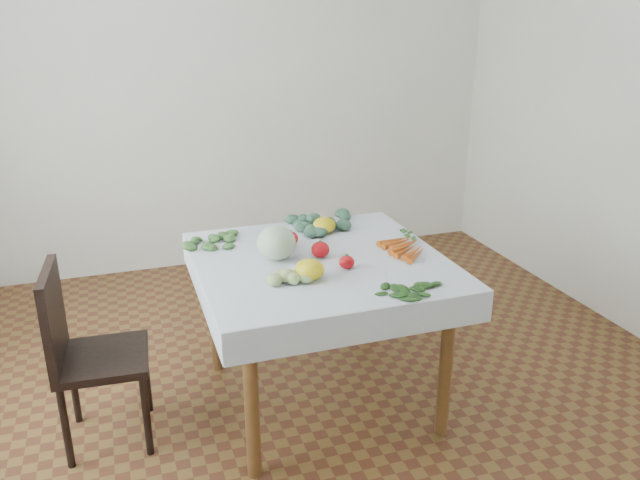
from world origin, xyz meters
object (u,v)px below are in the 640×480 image
object	(u,v)px
chair	(82,346)
heirloom_back	(324,225)
table	(320,279)
carrot_bunch	(406,247)
cabbage	(276,243)

from	to	relation	value
chair	heirloom_back	size ratio (longest dim) A/B	7.19
table	carrot_bunch	world-z (taller)	carrot_bunch
cabbage	carrot_bunch	distance (m)	0.63
chair	heirloom_back	world-z (taller)	chair
chair	heirloom_back	xyz separation A→B (m)	(1.21, 0.32, 0.31)
chair	cabbage	size ratio (longest dim) A/B	4.74
carrot_bunch	chair	bearing A→B (deg)	178.23
chair	carrot_bunch	size ratio (longest dim) A/B	2.64
table	chair	size ratio (longest dim) A/B	1.18
heirloom_back	carrot_bunch	distance (m)	0.46
table	heirloom_back	bearing A→B (deg)	68.00
chair	carrot_bunch	xyz separation A→B (m)	(1.50, -0.05, 0.29)
heirloom_back	carrot_bunch	xyz separation A→B (m)	(0.29, -0.36, -0.03)
table	cabbage	size ratio (longest dim) A/B	5.62
table	heirloom_back	xyz separation A→B (m)	(0.13, 0.33, 0.14)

